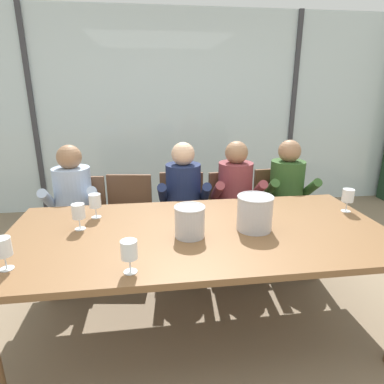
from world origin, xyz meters
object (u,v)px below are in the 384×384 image
(chair_center, at_px, (182,212))
(person_navy_polo, at_px, (184,200))
(chair_left_of_center, at_px, (129,215))
(wine_glass_center_pour, at_px, (348,196))
(person_maroon_top, at_px, (237,197))
(wine_glass_spare_empty, at_px, (95,202))
(dining_table, at_px, (199,239))
(ice_bucket_secondary, at_px, (255,212))
(person_olive_shirt, at_px, (288,195))
(person_pale_blue_shirt, at_px, (73,205))
(wine_glass_by_left_taster, at_px, (78,212))
(ice_bucket_primary, at_px, (190,221))
(tasting_bowl, at_px, (252,211))
(wine_glass_by_right_taster, at_px, (3,248))
(chair_near_window_right, at_px, (277,206))
(chair_near_curtain, at_px, (81,218))
(wine_glass_near_bucket, at_px, (129,251))
(chair_right_of_center, at_px, (232,210))

(chair_center, bearing_deg, person_navy_polo, -80.05)
(person_navy_polo, bearing_deg, chair_left_of_center, 170.88)
(wine_glass_center_pour, bearing_deg, person_maroon_top, 134.15)
(person_navy_polo, bearing_deg, wine_glass_spare_empty, -137.19)
(dining_table, xyz_separation_m, ice_bucket_secondary, (0.36, -0.03, 0.18))
(dining_table, height_order, person_olive_shirt, person_olive_shirt)
(chair_center, bearing_deg, person_maroon_top, -9.50)
(ice_bucket_secondary, relative_size, wine_glass_spare_empty, 1.35)
(chair_left_of_center, distance_m, person_maroon_top, 1.02)
(person_pale_blue_shirt, relative_size, wine_glass_by_left_taster, 6.78)
(person_pale_blue_shirt, distance_m, ice_bucket_primary, 1.31)
(chair_left_of_center, relative_size, person_navy_polo, 0.73)
(dining_table, distance_m, person_olive_shirt, 1.31)
(tasting_bowl, relative_size, wine_glass_by_right_taster, 0.80)
(ice_bucket_primary, relative_size, wine_glass_by_left_taster, 1.14)
(person_maroon_top, bearing_deg, ice_bucket_secondary, -96.08)
(chair_near_window_right, height_order, wine_glass_by_left_taster, wine_glass_by_left_taster)
(chair_left_of_center, relative_size, wine_glass_spare_empty, 4.95)
(chair_left_of_center, height_order, person_pale_blue_shirt, person_pale_blue_shirt)
(chair_near_curtain, distance_m, wine_glass_near_bucket, 1.57)
(chair_near_window_right, relative_size, ice_bucket_secondary, 3.66)
(person_pale_blue_shirt, distance_m, person_olive_shirt, 1.97)
(chair_near_window_right, bearing_deg, person_olive_shirt, -83.93)
(wine_glass_spare_empty, bearing_deg, ice_bucket_secondary, -18.40)
(chair_left_of_center, xyz_separation_m, chair_center, (0.50, 0.01, 0.00))
(wine_glass_near_bucket, bearing_deg, wine_glass_by_right_taster, 169.55)
(wine_glass_by_right_taster, bearing_deg, chair_left_of_center, 67.80)
(chair_right_of_center, xyz_separation_m, chair_near_window_right, (0.48, 0.05, 0.00))
(person_pale_blue_shirt, relative_size, person_maroon_top, 1.00)
(ice_bucket_primary, bearing_deg, person_maroon_top, 59.11)
(dining_table, distance_m, chair_near_curtain, 1.37)
(chair_near_window_right, xyz_separation_m, person_navy_polo, (-0.96, -0.17, 0.17))
(chair_left_of_center, distance_m, wine_glass_by_right_taster, 1.48)
(chair_near_curtain, xyz_separation_m, person_pale_blue_shirt, (-0.03, -0.12, 0.17))
(wine_glass_by_left_taster, relative_size, wine_glass_by_right_taster, 1.00)
(chair_center, height_order, ice_bucket_primary, ice_bucket_primary)
(dining_table, bearing_deg, chair_left_of_center, 117.54)
(ice_bucket_secondary, distance_m, wine_glass_center_pour, 0.81)
(chair_right_of_center, xyz_separation_m, wine_glass_by_left_taster, (-1.25, -0.85, 0.37))
(wine_glass_by_right_taster, bearing_deg, tasting_bowl, 20.80)
(chair_center, relative_size, ice_bucket_secondary, 3.66)
(person_navy_polo, distance_m, wine_glass_by_left_taster, 1.08)
(dining_table, xyz_separation_m, tasting_bowl, (0.42, 0.22, 0.09))
(chair_near_window_right, distance_m, wine_glass_near_bucket, 2.06)
(person_maroon_top, bearing_deg, ice_bucket_primary, -118.65)
(chair_near_curtain, height_order, wine_glass_spare_empty, wine_glass_spare_empty)
(chair_near_curtain, bearing_deg, chair_center, 6.60)
(wine_glass_center_pour, bearing_deg, ice_bucket_secondary, -164.65)
(wine_glass_by_right_taster, bearing_deg, ice_bucket_secondary, 12.23)
(chair_center, xyz_separation_m, wine_glass_by_right_taster, (-1.04, -1.34, 0.37))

